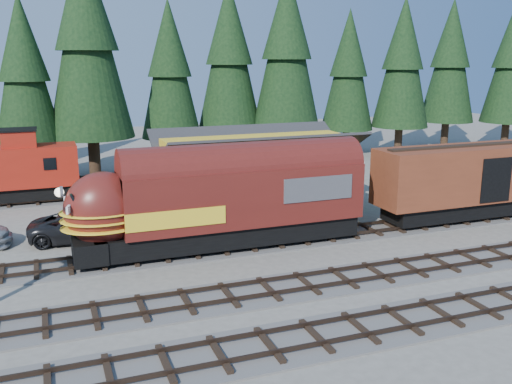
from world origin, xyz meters
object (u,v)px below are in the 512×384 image
object	(u,v)px
pickup_truck_a	(83,227)
depot	(257,166)
boxcar	(478,178)
caboose	(8,170)
locomotive	(214,204)

from	to	relation	value
pickup_truck_a	depot	bearing A→B (deg)	-68.48
boxcar	pickup_truck_a	xyz separation A→B (m)	(-23.06, 4.06, -1.79)
depot	caboose	distance (m)	16.85
depot	caboose	size ratio (longest dim) A/B	1.42
depot	pickup_truck_a	bearing A→B (deg)	-167.57
depot	pickup_truck_a	xyz separation A→B (m)	(-11.06, -2.44, -2.18)
boxcar	depot	bearing A→B (deg)	151.56
caboose	pickup_truck_a	xyz separation A→B (m)	(4.02, -9.94, -1.58)
depot	caboose	xyz separation A→B (m)	(-15.07, 7.50, -0.60)
locomotive	boxcar	world-z (taller)	boxcar
boxcar	pickup_truck_a	world-z (taller)	boxcar
boxcar	caboose	distance (m)	30.48
boxcar	caboose	world-z (taller)	caboose
caboose	boxcar	bearing A→B (deg)	-27.34
locomotive	caboose	size ratio (longest dim) A/B	1.71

